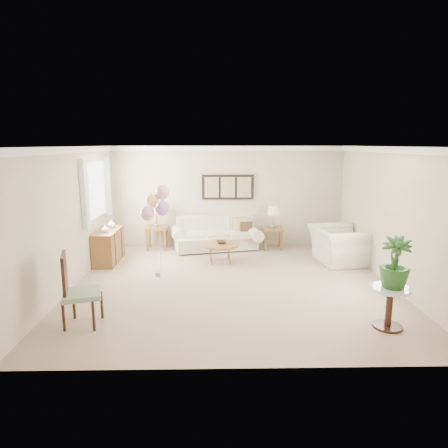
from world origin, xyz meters
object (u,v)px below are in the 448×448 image
Objects in this scene: coffee_table at (220,245)px; armchair at (339,245)px; balloon_cluster at (156,204)px; accent_chair at (76,288)px; sofa at (216,237)px.

coffee_table is 0.70× the size of armchair.
armchair is (2.68, -0.05, 0.00)m from coffee_table.
balloon_cluster is (-1.28, -0.92, 1.08)m from coffee_table.
balloon_cluster is at bearing 95.28° from armchair.
balloon_cluster reaches higher than coffee_table.
balloon_cluster reaches higher than accent_chair.
armchair is at bearing -1.04° from coffee_table.
sofa is 2.78× the size of coffee_table.
armchair is 1.14× the size of accent_chair.
accent_chair reaches higher than coffee_table.
coffee_table is at bearing 81.84° from armchair.
accent_chair reaches higher than armchair.
sofa is 2.67m from balloon_cluster.
armchair is 0.67× the size of balloon_cluster.
armchair is 4.19m from balloon_cluster.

